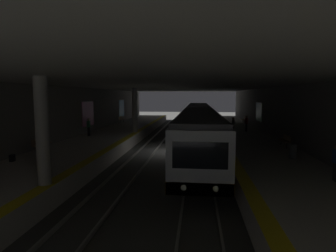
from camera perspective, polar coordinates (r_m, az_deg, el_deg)
ground_plane at (r=24.11m, az=0.97°, el=-5.29°), size 120.00×120.00×0.00m
track_left at (r=24.01m, az=6.22°, el=-5.19°), size 60.00×1.53×0.16m
track_right at (r=24.39m, az=-4.21°, el=-4.99°), size 60.00×1.53×0.16m
platform_left at (r=24.34m, az=16.55°, el=-4.19°), size 60.00×5.30×1.06m
platform_right at (r=25.43m, az=-13.92°, el=-3.67°), size 60.00×5.30×1.06m
wall_left at (r=24.75m, az=23.33°, el=1.05°), size 60.00×0.56×5.60m
wall_right at (r=26.31m, az=-19.98°, el=1.46°), size 60.00×0.56×5.60m
ceiling_slab at (r=23.65m, az=0.99°, el=8.61°), size 60.00×19.40×0.40m
pillar_near at (r=12.77m, az=-24.24°, el=-0.98°), size 0.56×0.56×4.55m
pillar_far at (r=28.98m, az=-6.81°, el=3.22°), size 0.56×0.56×4.55m
metro_train at (r=29.17m, az=6.24°, el=0.69°), size 35.91×2.83×3.49m
bench_left_near at (r=22.29m, az=22.82°, el=-2.62°), size 1.70×0.47×0.86m
bench_left_mid at (r=39.72m, az=15.36°, el=1.30°), size 1.70×0.47×0.86m
bench_right_near at (r=20.96m, az=-24.53°, el=-3.22°), size 1.70×0.47×0.86m
bench_right_mid at (r=39.77m, az=-9.48°, el=1.44°), size 1.70×0.47×0.86m
person_waiting_near at (r=27.10m, az=-15.89°, el=-0.09°), size 0.60×0.23×1.66m
person_walking_mid at (r=14.36m, az=31.15°, el=-6.25°), size 0.60×0.22×1.62m
person_standing_far at (r=27.73m, az=13.16°, el=0.18°), size 0.60×0.23×1.70m
person_boarding at (r=30.35m, az=15.70°, el=0.59°), size 0.60×0.23×1.68m
backpack_on_floor at (r=18.42m, az=-29.20°, el=-5.71°), size 0.30×0.20×0.40m
trash_bin at (r=18.37m, az=24.15°, el=-4.78°), size 0.44×0.44×0.85m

